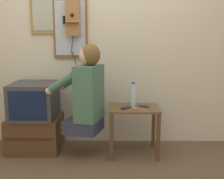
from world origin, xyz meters
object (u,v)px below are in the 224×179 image
object	(u,v)px
person	(87,92)
wall_mirror	(70,28)
cell_phone_held	(126,108)
framed_picture	(48,10)
water_bottle	(133,94)
wall_phone_antique	(73,18)
television	(34,100)
toothbrush	(138,109)
cell_phone_spare	(144,106)

from	to	relation	value
person	wall_mirror	distance (m)	0.85
wall_mirror	cell_phone_held	xyz separation A→B (m)	(0.65, -0.42, -0.86)
framed_picture	cell_phone_held	xyz separation A→B (m)	(0.90, -0.43, -1.07)
person	cell_phone_held	xyz separation A→B (m)	(0.42, 0.03, -0.18)
wall_mirror	water_bottle	size ratio (longest dim) A/B	2.63
wall_phone_antique	framed_picture	xyz separation A→B (m)	(-0.30, 0.04, 0.09)
television	cell_phone_held	xyz separation A→B (m)	(1.04, -0.15, -0.05)
framed_picture	toothbrush	xyz separation A→B (m)	(1.03, -0.48, -1.07)
wall_phone_antique	wall_mirror	world-z (taller)	wall_phone_antique
person	water_bottle	distance (m)	0.54
wall_phone_antique	cell_phone_held	size ratio (longest dim) A/B	5.98
toothbrush	television	bearing A→B (deg)	117.23
television	wall_mirror	bearing A→B (deg)	35.16
wall_phone_antique	cell_phone_held	distance (m)	1.21
cell_phone_held	cell_phone_spare	xyz separation A→B (m)	(0.20, 0.07, 0.00)
person	framed_picture	world-z (taller)	framed_picture
wall_phone_antique	toothbrush	distance (m)	1.30
framed_picture	cell_phone_spare	distance (m)	1.58
wall_mirror	cell_phone_spare	bearing A→B (deg)	-22.37
person	water_bottle	world-z (taller)	person
wall_mirror	cell_phone_held	bearing A→B (deg)	-33.34
cell_phone_held	wall_phone_antique	bearing A→B (deg)	-179.45
cell_phone_spare	cell_phone_held	bearing A→B (deg)	141.62
television	wall_mirror	size ratio (longest dim) A/B	0.74
television	toothbrush	xyz separation A→B (m)	(1.16, -0.20, -0.04)
framed_picture	cell_phone_held	size ratio (longest dim) A/B	4.02
person	television	world-z (taller)	person
framed_picture	toothbrush	world-z (taller)	framed_picture
person	cell_phone_spare	world-z (taller)	person
framed_picture	cell_phone_spare	world-z (taller)	framed_picture
wall_mirror	cell_phone_held	distance (m)	1.16
person	toothbrush	bearing A→B (deg)	-76.17
cell_phone_held	toothbrush	size ratio (longest dim) A/B	1.07
wall_mirror	toothbrush	distance (m)	1.25
cell_phone_spare	toothbrush	world-z (taller)	toothbrush
cell_phone_spare	person	bearing A→B (deg)	131.21
framed_picture	wall_mirror	size ratio (longest dim) A/B	0.78
cell_phone_spare	water_bottle	bearing A→B (deg)	88.78
television	cell_phone_held	bearing A→B (deg)	-8.11
framed_picture	cell_phone_held	bearing A→B (deg)	-25.35
wall_phone_antique	water_bottle	bearing A→B (deg)	-18.62
television	framed_picture	xyz separation A→B (m)	(0.14, 0.28, 1.02)
framed_picture	water_bottle	xyz separation A→B (m)	(0.99, -0.28, -0.95)
water_bottle	toothbrush	xyz separation A→B (m)	(0.04, -0.21, -0.12)
wall_mirror	cell_phone_held	size ratio (longest dim) A/B	5.12
wall_mirror	toothbrush	world-z (taller)	wall_mirror
television	wall_mirror	world-z (taller)	wall_mirror
wall_phone_antique	framed_picture	distance (m)	0.31
person	cell_phone_held	bearing A→B (deg)	-69.22
wall_mirror	toothbrush	bearing A→B (deg)	-31.94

